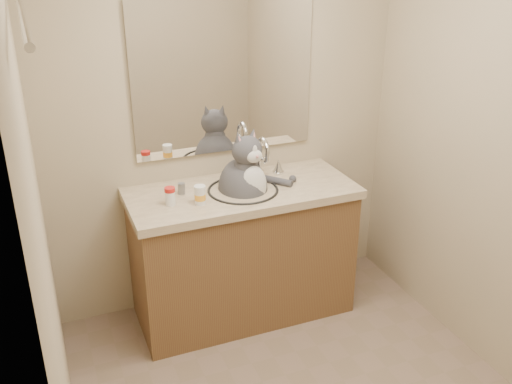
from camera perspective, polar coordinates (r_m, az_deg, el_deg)
room at (r=2.39m, az=6.66°, el=-0.60°), size 2.22×2.52×2.42m
vanity at (r=3.52m, az=-1.35°, el=-5.78°), size 1.34×0.59×1.12m
mirror at (r=3.39m, az=-3.18°, el=11.35°), size 1.10×0.02×0.90m
shower_curtain at (r=2.31m, az=-18.71°, el=-7.50°), size 0.02×1.30×1.93m
cat at (r=3.33m, az=-1.16°, el=0.73°), size 0.47×0.38×0.58m
pill_bottle_redcap at (r=3.15m, az=-8.58°, el=-0.40°), size 0.07×0.07×0.10m
pill_bottle_orange at (r=3.14m, az=-5.62°, el=-0.33°), size 0.08×0.08×0.11m
grey_canister at (r=3.28m, az=-7.46°, el=0.34°), size 0.05×0.05×0.07m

